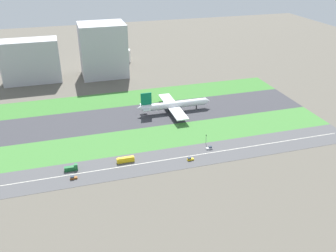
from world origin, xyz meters
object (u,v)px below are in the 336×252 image
(car_1, at_px, (73,178))
(fuel_tank_centre, at_px, (120,56))
(fuel_tank_west, at_px, (93,57))
(bus_0, at_px, (126,160))
(car_0, at_px, (190,159))
(hangar_building, at_px, (103,50))
(car_2, at_px, (209,148))
(traffic_light, at_px, (206,138))
(truck_0, at_px, (71,168))
(terminal_building, at_px, (31,61))
(airliner, at_px, (173,105))

(car_1, bearing_deg, fuel_tank_centre, -106.44)
(fuel_tank_west, bearing_deg, bus_0, -90.81)
(car_0, relative_size, fuel_tank_west, 0.23)
(bus_0, relative_size, fuel_tank_west, 0.61)
(fuel_tank_centre, bearing_deg, fuel_tank_west, 180.00)
(fuel_tank_centre, bearing_deg, hangar_building, -118.40)
(fuel_tank_west, bearing_deg, fuel_tank_centre, 0.00)
(car_1, relative_size, fuel_tank_west, 0.23)
(car_2, bearing_deg, car_1, -173.93)
(car_2, distance_m, traffic_light, 8.69)
(car_2, distance_m, bus_0, 59.59)
(car_1, height_order, fuel_tank_west, fuel_tank_west)
(truck_0, height_order, fuel_tank_west, fuel_tank_west)
(car_2, xyz_separation_m, bus_0, (-59.59, -0.00, 0.90))
(traffic_light, distance_m, terminal_building, 213.72)
(traffic_light, distance_m, fuel_tank_west, 226.31)
(airliner, relative_size, fuel_tank_centre, 2.53)
(truck_0, relative_size, traffic_light, 1.17)
(car_1, distance_m, terminal_building, 195.20)
(airliner, distance_m, terminal_building, 163.84)
(fuel_tank_west, bearing_deg, traffic_light, -75.45)
(hangar_building, relative_size, fuel_tank_west, 2.94)
(truck_0, distance_m, fuel_tank_centre, 237.73)
(hangar_building, bearing_deg, car_2, -75.11)
(car_0, xyz_separation_m, hangar_building, (-30.49, 192.00, 26.93))
(hangar_building, bearing_deg, traffic_light, -74.31)
(car_1, distance_m, hangar_building, 199.17)
(fuel_tank_centre, bearing_deg, terminal_building, -155.40)
(airliner, xyz_separation_m, truck_0, (-88.74, -68.00, -4.56))
(hangar_building, xyz_separation_m, fuel_tank_west, (-7.96, 45.00, -19.07))
(traffic_light, relative_size, hangar_building, 0.13)
(fuel_tank_west, distance_m, fuel_tank_centre, 32.33)
(hangar_building, height_order, fuel_tank_west, hangar_building)
(truck_0, relative_size, fuel_tank_centre, 0.33)
(car_2, relative_size, car_1, 1.00)
(truck_0, xyz_separation_m, terminal_building, (-27.90, 182.00, 20.09))
(truck_0, xyz_separation_m, car_1, (0.49, -10.00, -0.75))
(airliner, height_order, truck_0, airliner)
(terminal_building, bearing_deg, fuel_tank_west, 34.28)
(truck_0, distance_m, bus_0, 34.89)
(truck_0, bearing_deg, fuel_tank_west, 80.47)
(car_2, height_order, truck_0, truck_0)
(traffic_light, bearing_deg, airliner, 95.92)
(car_0, bearing_deg, fuel_tank_centre, -88.51)
(terminal_building, xyz_separation_m, hangar_building, (73.97, 0.00, 6.09))
(traffic_light, xyz_separation_m, fuel_tank_centre, (-24.55, 219.01, 2.85))
(car_0, height_order, fuel_tank_centre, fuel_tank_centre)
(truck_0, xyz_separation_m, bus_0, (34.89, 0.00, 0.15))
(airliner, relative_size, traffic_light, 9.03)
(traffic_light, relative_size, terminal_building, 0.13)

